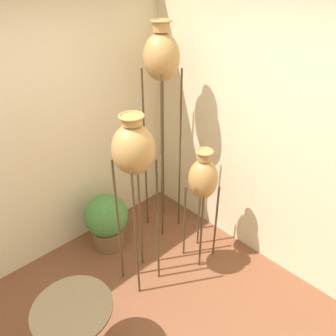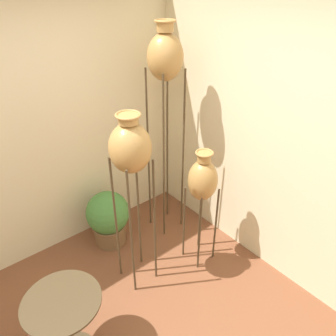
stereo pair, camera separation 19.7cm
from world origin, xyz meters
name	(u,v)px [view 2 (the right image)]	position (x,y,z in m)	size (l,w,h in m)	color
wall_back	(22,134)	(0.00, 1.67, 1.35)	(7.28, 0.06, 2.70)	beige
wall_right	(293,146)	(1.67, 0.00, 1.35)	(0.06, 7.28, 2.70)	beige
vase_stand_tall	(165,62)	(1.23, 1.14, 1.89)	(0.33, 0.33, 2.25)	#473823
vase_stand_medium	(130,150)	(0.52, 0.70, 1.40)	(0.34, 0.34, 1.71)	#473823
vase_stand_short	(203,181)	(1.16, 0.52, 0.95)	(0.28, 0.28, 1.25)	#473823
side_table	(65,316)	(-0.32, 0.39, 0.47)	(0.56, 0.56, 0.63)	#473823
potted_plant	(108,217)	(0.56, 1.30, 0.34)	(0.46, 0.46, 0.63)	brown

